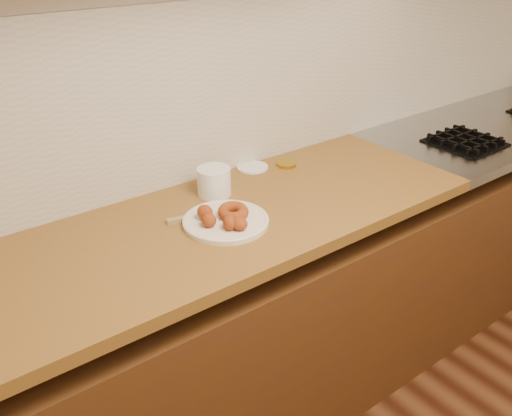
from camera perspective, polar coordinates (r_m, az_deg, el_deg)
The scene contains 13 objects.
wall_back at distance 1.97m, azimuth -0.25°, elevation 17.30°, with size 4.00×0.02×2.70m, color #BFB295.
base_cabinet at distance 2.16m, azimuth 4.82°, elevation -10.17°, with size 3.60×0.60×0.77m, color #4A290D.
butcher_block at distance 1.58m, azimuth -12.52°, elevation -4.67°, with size 2.30×0.62×0.04m, color brown.
stovetop at distance 2.75m, azimuth 23.76°, elevation 7.92°, with size 1.30×0.62×0.04m, color #9EA0A5.
backsplash at distance 1.99m, azimuth -0.03°, elevation 13.01°, with size 3.60×0.02×0.60m, color beige.
burner_grates at distance 2.68m, azimuth 25.04°, elevation 7.92°, with size 0.91×0.26×0.03m.
donut_plate at distance 1.65m, azimuth -3.20°, elevation -1.41°, with size 0.26×0.26×0.01m, color silver.
ring_donut at distance 1.65m, azimuth -2.43°, elevation -0.38°, with size 0.10×0.10×0.03m, color #994720.
fried_dough_chunks at distance 1.60m, azimuth -3.86°, elevation -1.18°, with size 0.11×0.17×0.05m.
plastic_tub at distance 1.81m, azimuth -4.44°, elevation 2.81°, with size 0.11×0.11×0.09m, color white.
tub_lid at distance 2.02m, azimuth -0.39°, elevation 4.32°, with size 0.12×0.12×0.01m, color white.
brass_jar_lid at distance 2.04m, azimuth 3.22°, elevation 4.63°, with size 0.07×0.07×0.01m, color gold.
wooden_utensil at distance 1.68m, azimuth -6.73°, elevation -0.93°, with size 0.16×0.02×0.01m, color #987C4C.
Camera 1 is at (-1.16, 0.45, 1.72)m, focal length 38.00 mm.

